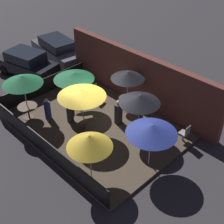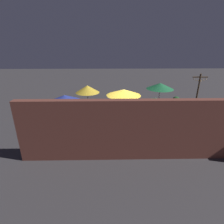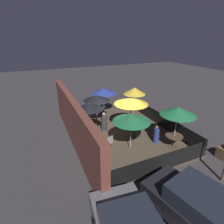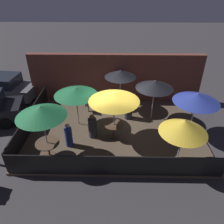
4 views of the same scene
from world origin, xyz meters
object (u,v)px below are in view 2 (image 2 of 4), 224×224
(dining_table_0, at_px, (121,134))
(patio_chair_0, at_px, (154,131))
(patio_umbrella_2, at_px, (160,86))
(dining_table_1, at_px, (123,115))
(patio_umbrella_4, at_px, (65,98))
(patio_umbrella_6, at_px, (90,103))
(patron_1, at_px, (150,112))
(patio_umbrella_1, at_px, (124,92))
(patio_umbrella_5, at_px, (155,101))
(patio_umbrella_0, at_px, (122,107))
(patron_2, at_px, (138,115))
(patron_0, at_px, (113,125))
(patio_chair_1, at_px, (53,137))
(light_post, at_px, (198,92))
(dining_table_2, at_px, (158,108))
(planter_box, at_px, (176,103))
(patio_umbrella_3, at_px, (87,89))

(dining_table_0, height_order, patio_chair_0, patio_chair_0)
(patio_umbrella_2, height_order, dining_table_1, patio_umbrella_2)
(patio_umbrella_4, bearing_deg, patio_umbrella_6, 144.43)
(patio_chair_0, xyz_separation_m, patron_1, (-0.47, -2.92, 0.03))
(patio_umbrella_1, distance_m, patio_umbrella_5, 2.13)
(patio_umbrella_6, xyz_separation_m, dining_table_1, (-2.02, -1.68, -1.40))
(patio_umbrella_0, xyz_separation_m, patio_umbrella_4, (3.42, -2.28, -0.20))
(patio_umbrella_6, xyz_separation_m, dining_table_0, (-1.70, 1.05, -1.39))
(patio_umbrella_6, relative_size, dining_table_1, 2.39)
(patio_chair_0, distance_m, patron_2, 2.31)
(patio_umbrella_5, xyz_separation_m, patron_0, (2.60, 0.61, -1.31))
(patio_chair_1, bearing_deg, patio_chair_0, 4.83)
(patio_umbrella_1, xyz_separation_m, patio_umbrella_4, (3.73, 0.45, -0.25))
(patron_0, bearing_deg, light_post, -113.99)
(dining_table_2, bearing_deg, dining_table_0, 53.25)
(patio_umbrella_4, distance_m, dining_table_2, 6.87)
(patio_umbrella_1, bearing_deg, dining_table_2, -153.57)
(light_post, bearing_deg, patron_0, 26.69)
(patio_umbrella_1, xyz_separation_m, patron_1, (-2.01, -0.68, -1.62))
(dining_table_2, height_order, planter_box, planter_box)
(patron_1, height_order, patron_2, patron_2)
(patio_umbrella_2, bearing_deg, patio_umbrella_3, -4.66)
(patio_umbrella_4, distance_m, dining_table_1, 3.99)
(patio_umbrella_5, bearing_deg, patio_umbrella_4, -5.78)
(patron_2, height_order, light_post, light_post)
(patio_umbrella_2, distance_m, patron_2, 2.80)
(patron_2, bearing_deg, patron_1, 117.96)
(patio_umbrella_1, xyz_separation_m, patron_0, (0.76, 1.63, -1.57))
(patio_umbrella_6, xyz_separation_m, patron_0, (-1.26, -0.05, -1.40))
(dining_table_2, relative_size, patio_chair_0, 1.08)
(dining_table_0, bearing_deg, patio_umbrella_0, 180.00)
(dining_table_0, distance_m, dining_table_1, 2.75)
(patio_umbrella_1, relative_size, patio_umbrella_4, 1.11)
(patio_umbrella_2, distance_m, dining_table_1, 3.50)
(patio_umbrella_3, relative_size, patio_umbrella_5, 1.06)
(patio_umbrella_6, relative_size, dining_table_0, 2.45)
(patio_umbrella_5, bearing_deg, patio_umbrella_6, 9.74)
(patio_umbrella_0, height_order, patio_umbrella_2, patio_umbrella_2)
(patio_umbrella_5, distance_m, patio_chair_0, 1.88)
(patio_chair_1, bearing_deg, planter_box, 33.79)
(patio_chair_1, relative_size, light_post, 0.28)
(patio_umbrella_1, distance_m, patio_umbrella_2, 3.07)
(patron_0, bearing_deg, dining_table_2, -100.18)
(patio_umbrella_4, distance_m, patron_0, 3.46)
(patio_umbrella_5, bearing_deg, patio_chair_0, 76.40)
(patio_chair_1, bearing_deg, patio_umbrella_5, 16.23)
(patio_chair_1, bearing_deg, patron_0, 19.19)
(patio_umbrella_0, relative_size, patio_chair_0, 2.48)
(patio_umbrella_1, distance_m, light_post, 5.96)
(patio_chair_0, height_order, patron_2, patron_2)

